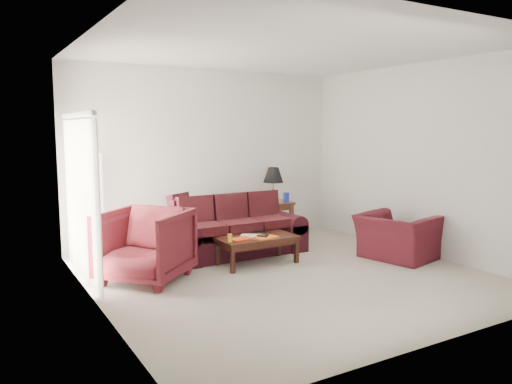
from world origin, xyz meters
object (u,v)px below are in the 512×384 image
floor_lamp (96,206)px  armchair_left (145,245)px  armchair_right (397,237)px  coffee_table (257,250)px  end_table (272,220)px  sofa (236,227)px

floor_lamp → armchair_left: (0.28, -1.47, -0.34)m
armchair_right → coffee_table: 2.16m
armchair_right → end_table: bearing=7.8°
sofa → end_table: sofa is taller
end_table → armchair_left: 3.13m
sofa → floor_lamp: floor_lamp is taller
end_table → floor_lamp: 3.13m
armchair_right → coffee_table: size_ratio=0.90×
end_table → armchair_left: bearing=-154.1°
floor_lamp → coffee_table: 2.54m
sofa → armchair_right: bearing=-42.1°
armchair_left → sofa: bearing=69.2°
armchair_left → armchair_right: size_ratio=1.00×
sofa → armchair_left: size_ratio=2.09×
armchair_left → coffee_table: 1.70m
floor_lamp → coffee_table: (1.95, -1.50, -0.61)m
armchair_left → armchair_right: bearing=35.6°
end_table → armchair_left: (-2.81, -1.37, 0.14)m
sofa → armchair_right: sofa is taller
floor_lamp → armchair_right: bearing=-30.4°
end_table → floor_lamp: bearing=178.1°
end_table → coffee_table: end_table is taller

